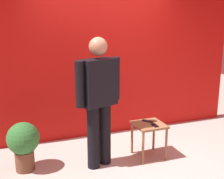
# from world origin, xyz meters

# --- Properties ---
(ground_plane) EXTENTS (12.00, 12.00, 0.00)m
(ground_plane) POSITION_xyz_m (0.00, 0.00, 0.00)
(ground_plane) COLOR #B7B2A8
(back_wall_red) EXTENTS (5.02, 0.12, 2.96)m
(back_wall_red) POSITION_xyz_m (0.00, 1.40, 1.48)
(back_wall_red) COLOR red
(back_wall_red) RESTS_ON ground_plane
(standing_person) EXTENTS (0.71, 0.38, 1.81)m
(standing_person) POSITION_xyz_m (-0.46, 0.28, 1.01)
(standing_person) COLOR black
(standing_person) RESTS_ON ground_plane
(side_table) EXTENTS (0.44, 0.44, 0.52)m
(side_table) POSITION_xyz_m (0.32, 0.27, 0.43)
(side_table) COLOR olive
(side_table) RESTS_ON ground_plane
(cell_phone) EXTENTS (0.07, 0.14, 0.01)m
(cell_phone) POSITION_xyz_m (0.36, 0.17, 0.53)
(cell_phone) COLOR black
(cell_phone) RESTS_ON side_table
(tv_remote) EXTENTS (0.14, 0.16, 0.02)m
(tv_remote) POSITION_xyz_m (0.33, 0.35, 0.53)
(tv_remote) COLOR black
(tv_remote) RESTS_ON side_table
(potted_plant) EXTENTS (0.44, 0.44, 0.69)m
(potted_plant) POSITION_xyz_m (-1.46, 0.51, 0.41)
(potted_plant) COLOR brown
(potted_plant) RESTS_ON ground_plane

